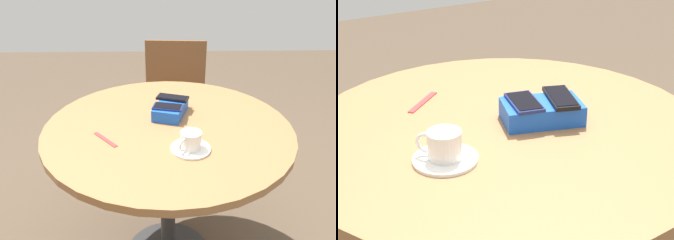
% 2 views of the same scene
% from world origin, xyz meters
% --- Properties ---
extents(round_table, '(1.02, 1.02, 0.78)m').
position_xyz_m(round_table, '(0.00, 0.00, 0.66)').
color(round_table, '#2D2D2D').
rests_on(round_table, ground_plane).
extents(phone_box, '(0.22, 0.17, 0.05)m').
position_xyz_m(phone_box, '(-0.10, 0.01, 0.81)').
color(phone_box, blue).
rests_on(phone_box, round_table).
extents(phone_black, '(0.10, 0.15, 0.01)m').
position_xyz_m(phone_black, '(-0.14, 0.02, 0.84)').
color(phone_black, black).
rests_on(phone_black, phone_box).
extents(phone_navy, '(0.09, 0.14, 0.01)m').
position_xyz_m(phone_navy, '(-0.05, -0.00, 0.84)').
color(phone_navy, navy).
rests_on(phone_navy, phone_box).
extents(saucer, '(0.15, 0.15, 0.01)m').
position_xyz_m(saucer, '(0.20, 0.08, 0.79)').
color(saucer, white).
rests_on(saucer, round_table).
extents(coffee_cup, '(0.09, 0.09, 0.06)m').
position_xyz_m(coffee_cup, '(0.20, 0.08, 0.82)').
color(coffee_cup, white).
rests_on(coffee_cup, saucer).
extents(lanyard_strap, '(0.12, 0.11, 0.00)m').
position_xyz_m(lanyard_strap, '(0.12, -0.24, 0.78)').
color(lanyard_strap, red).
rests_on(lanyard_strap, round_table).
extents(chair_near_window, '(0.49, 0.49, 0.87)m').
position_xyz_m(chair_near_window, '(-0.93, 0.07, 0.47)').
color(chair_near_window, brown).
rests_on(chair_near_window, ground_plane).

